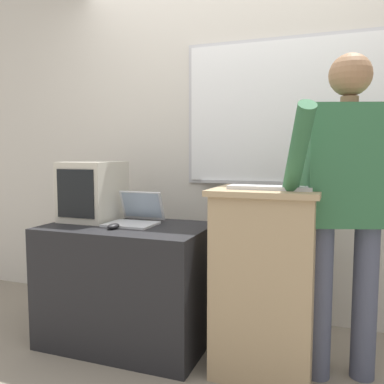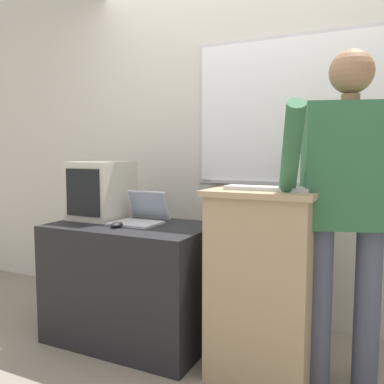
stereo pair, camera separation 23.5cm
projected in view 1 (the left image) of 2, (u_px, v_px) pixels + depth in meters
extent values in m
cube|color=beige|center=(240.00, 138.00, 3.05)|extent=(6.40, 0.12, 2.68)
cube|color=#B7B7BC|center=(309.00, 111.00, 2.80)|extent=(1.76, 0.02, 1.03)
cube|color=white|center=(309.00, 111.00, 2.79)|extent=(1.71, 0.02, 0.98)
cube|color=#B7B7BC|center=(307.00, 184.00, 2.83)|extent=(1.54, 0.04, 0.02)
cube|color=tan|center=(265.00, 283.00, 2.26)|extent=(0.53, 0.46, 1.00)
cube|color=tan|center=(267.00, 191.00, 2.21)|extent=(0.58, 0.50, 0.03)
cube|color=black|center=(128.00, 284.00, 2.62)|extent=(1.03, 0.66, 0.76)
cylinder|color=#474C60|center=(320.00, 302.00, 2.19)|extent=(0.13, 0.13, 0.84)
cylinder|color=#474C60|center=(365.00, 303.00, 2.19)|extent=(0.13, 0.13, 0.84)
cube|color=#2D603D|center=(347.00, 166.00, 2.12)|extent=(0.49, 0.35, 0.63)
cylinder|color=#8C6647|center=(350.00, 100.00, 2.09)|extent=(0.09, 0.09, 0.04)
sphere|color=#8C6647|center=(350.00, 75.00, 2.07)|extent=(0.22, 0.22, 0.22)
cylinder|color=#2D603D|center=(296.00, 159.00, 1.95)|extent=(0.22, 0.44, 0.52)
cube|color=#B7BABF|center=(131.00, 224.00, 2.58)|extent=(0.31, 0.24, 0.01)
cube|color=#B7BABF|center=(142.00, 205.00, 2.72)|extent=(0.30, 0.08, 0.19)
cube|color=#8C9EB2|center=(142.00, 205.00, 2.71)|extent=(0.27, 0.07, 0.17)
cube|color=silver|center=(270.00, 188.00, 2.14)|extent=(0.44, 0.13, 0.02)
ellipsoid|color=black|center=(113.00, 226.00, 2.46)|extent=(0.06, 0.10, 0.03)
ellipsoid|color=#BCBCC1|center=(312.00, 187.00, 2.09)|extent=(0.06, 0.10, 0.03)
cube|color=#BCB7A8|center=(93.00, 191.00, 2.78)|extent=(0.33, 0.40, 0.40)
cube|color=black|center=(75.00, 194.00, 2.59)|extent=(0.27, 0.01, 0.31)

